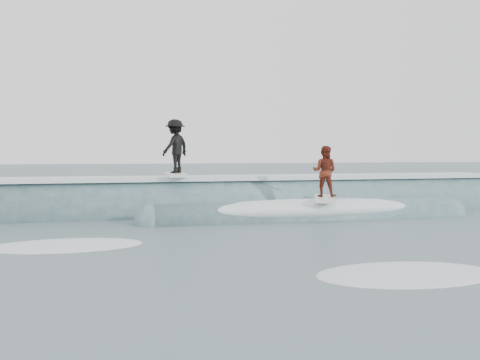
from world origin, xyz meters
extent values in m
plane|color=#3E525B|center=(0.00, 0.00, 0.00)|extent=(160.00, 160.00, 0.00)
cylinder|color=#3B5D63|center=(0.00, 5.85, 0.00)|extent=(19.76, 2.10, 2.10)
cylinder|color=#3B5D63|center=(1.80, 3.65, 0.00)|extent=(9.00, 1.09, 1.09)
sphere|color=#3B5D63|center=(-2.70, 3.65, 0.00)|extent=(1.09, 1.09, 1.09)
sphere|color=#3B5D63|center=(6.30, 3.65, 0.00)|extent=(1.09, 1.09, 1.09)
cube|color=silver|center=(0.00, 5.85, 1.12)|extent=(18.00, 1.30, 0.14)
ellipsoid|color=silver|center=(1.80, 3.65, 0.30)|extent=(7.60, 1.30, 0.60)
cube|color=silver|center=(-1.82, 5.85, 1.24)|extent=(0.60, 2.01, 0.10)
imported|color=black|center=(-1.82, 5.85, 2.12)|extent=(1.20, 1.19, 1.67)
cube|color=silver|center=(2.23, 3.65, 0.60)|extent=(1.23, 2.06, 0.10)
imported|color=#5A1D10|center=(2.23, 3.65, 1.38)|extent=(0.91, 0.87, 1.47)
ellipsoid|color=silver|center=(0.73, -3.22, 0.00)|extent=(3.14, 2.14, 0.10)
ellipsoid|color=silver|center=(-4.74, 0.82, 0.00)|extent=(3.05, 2.08, 0.10)
cylinder|color=#3B5D63|center=(4.74, 18.00, 0.00)|extent=(22.00, 0.80, 0.80)
cylinder|color=#3B5D63|center=(-3.15, 22.00, 0.00)|extent=(22.00, 0.60, 0.60)
camera|label=1|loc=(-3.86, -10.74, 1.94)|focal=40.00mm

